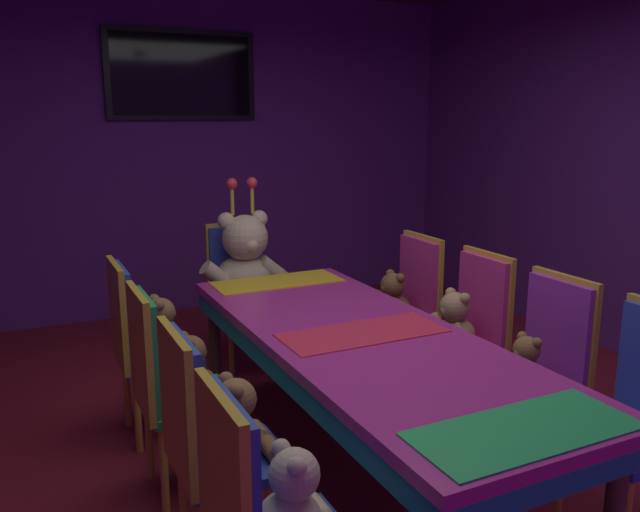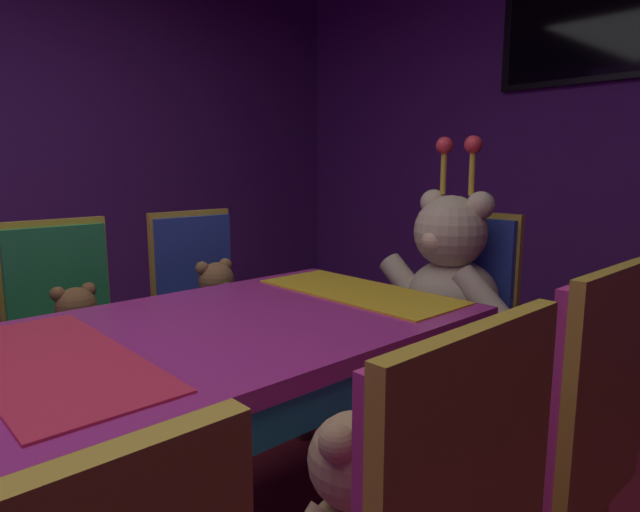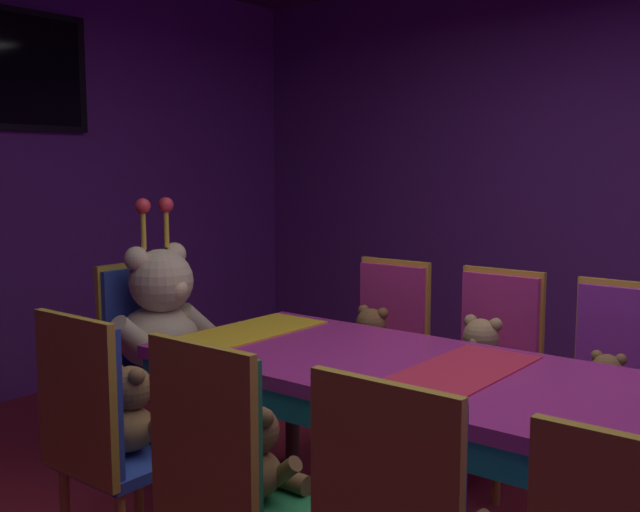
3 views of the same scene
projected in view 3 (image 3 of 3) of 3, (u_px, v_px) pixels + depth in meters
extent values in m
cube|color=#B22D8C|center=(457.00, 380.00, 2.64)|extent=(0.90, 2.44, 0.05)
cube|color=teal|center=(457.00, 400.00, 2.65)|extent=(0.88, 2.39, 0.10)
cylinder|color=#4C3826|center=(292.00, 395.00, 3.66)|extent=(0.07, 0.07, 0.69)
cylinder|color=#4C3826|center=(172.00, 440.00, 3.07)|extent=(0.07, 0.07, 0.69)
cube|color=#E52D4C|center=(457.00, 372.00, 2.64)|extent=(0.77, 0.32, 0.01)
cube|color=yellow|center=(246.00, 332.00, 3.28)|extent=(0.77, 0.32, 0.01)
cube|color=#2D47B2|center=(388.00, 493.00, 1.74)|extent=(0.05, 0.38, 0.50)
cube|color=gold|center=(383.00, 496.00, 1.73)|extent=(0.03, 0.41, 0.55)
sphere|color=olive|center=(430.00, 475.00, 1.90)|extent=(0.16, 0.16, 0.16)
sphere|color=#AE7747|center=(441.00, 472.00, 1.94)|extent=(0.06, 0.06, 0.06)
sphere|color=olive|center=(407.00, 449.00, 1.91)|extent=(0.06, 0.06, 0.06)
sphere|color=olive|center=(448.00, 460.00, 1.84)|extent=(0.06, 0.06, 0.06)
cylinder|color=olive|center=(402.00, 507.00, 1.99)|extent=(0.05, 0.14, 0.13)
cube|color=#268C4C|center=(253.00, 505.00, 2.27)|extent=(0.40, 0.40, 0.04)
cube|color=#268C4C|center=(207.00, 437.00, 2.10)|extent=(0.05, 0.38, 0.50)
cube|color=gold|center=(202.00, 439.00, 2.08)|extent=(0.03, 0.41, 0.55)
ellipsoid|color=brown|center=(252.00, 474.00, 2.26)|extent=(0.18, 0.18, 0.15)
sphere|color=brown|center=(255.00, 430.00, 2.26)|extent=(0.15, 0.15, 0.15)
sphere|color=#99663C|center=(267.00, 429.00, 2.30)|extent=(0.06, 0.06, 0.06)
sphere|color=brown|center=(238.00, 410.00, 2.27)|extent=(0.06, 0.06, 0.06)
sphere|color=brown|center=(265.00, 418.00, 2.20)|extent=(0.06, 0.06, 0.06)
cylinder|color=brown|center=(239.00, 458.00, 2.34)|extent=(0.05, 0.13, 0.12)
cylinder|color=brown|center=(283.00, 473.00, 2.23)|extent=(0.05, 0.13, 0.12)
cylinder|color=brown|center=(267.00, 473.00, 2.39)|extent=(0.06, 0.14, 0.06)
cylinder|color=brown|center=(290.00, 480.00, 2.33)|extent=(0.06, 0.14, 0.06)
cube|color=#2D47B2|center=(129.00, 458.00, 2.64)|extent=(0.40, 0.40, 0.04)
cube|color=#2D47B2|center=(82.00, 396.00, 2.47)|extent=(0.05, 0.38, 0.50)
cube|color=gold|center=(76.00, 398.00, 2.45)|extent=(0.03, 0.41, 0.55)
cylinder|color=gold|center=(139.00, 492.00, 2.89)|extent=(0.04, 0.04, 0.42)
ellipsoid|color=olive|center=(128.00, 429.00, 2.63)|extent=(0.20, 0.20, 0.16)
sphere|color=olive|center=(131.00, 388.00, 2.63)|extent=(0.16, 0.16, 0.16)
sphere|color=#AE7747|center=(143.00, 388.00, 2.67)|extent=(0.06, 0.06, 0.06)
sphere|color=olive|center=(116.00, 370.00, 2.64)|extent=(0.06, 0.06, 0.06)
sphere|color=olive|center=(137.00, 376.00, 2.57)|extent=(0.06, 0.06, 0.06)
cylinder|color=olive|center=(120.00, 415.00, 2.72)|extent=(0.05, 0.14, 0.13)
cylinder|color=olive|center=(155.00, 427.00, 2.60)|extent=(0.05, 0.14, 0.13)
cylinder|color=olive|center=(148.00, 430.00, 2.77)|extent=(0.07, 0.15, 0.07)
cylinder|color=olive|center=(166.00, 436.00, 2.70)|extent=(0.07, 0.15, 0.07)
cube|color=purple|center=(606.00, 418.00, 3.05)|extent=(0.40, 0.40, 0.04)
cube|color=purple|center=(622.00, 346.00, 3.16)|extent=(0.05, 0.38, 0.50)
cube|color=gold|center=(624.00, 345.00, 3.18)|extent=(0.03, 0.41, 0.55)
cylinder|color=gold|center=(578.00, 451.00, 3.31)|extent=(0.04, 0.04, 0.42)
cylinder|color=gold|center=(551.00, 474.00, 3.06)|extent=(0.04, 0.04, 0.42)
cylinder|color=gold|center=(632.00, 496.00, 2.86)|extent=(0.04, 0.04, 0.42)
ellipsoid|color=olive|center=(607.00, 397.00, 3.04)|extent=(0.16, 0.16, 0.13)
sphere|color=olive|center=(607.00, 370.00, 3.02)|extent=(0.13, 0.13, 0.13)
sphere|color=#AE7747|center=(604.00, 375.00, 2.98)|extent=(0.05, 0.05, 0.05)
sphere|color=olive|center=(621.00, 359.00, 2.99)|extent=(0.05, 0.05, 0.05)
sphere|color=olive|center=(597.00, 356.00, 3.05)|extent=(0.05, 0.05, 0.05)
cylinder|color=olive|center=(625.00, 399.00, 2.97)|extent=(0.04, 0.11, 0.11)
cylinder|color=olive|center=(585.00, 392.00, 3.07)|extent=(0.04, 0.11, 0.11)
cylinder|color=olive|center=(609.00, 416.00, 2.94)|extent=(0.05, 0.12, 0.05)
cylinder|color=olive|center=(587.00, 411.00, 2.99)|extent=(0.05, 0.12, 0.05)
cube|color=#CC338C|center=(481.00, 391.00, 3.42)|extent=(0.40, 0.40, 0.04)
cube|color=#CC338C|center=(500.00, 327.00, 3.52)|extent=(0.05, 0.38, 0.50)
cube|color=gold|center=(502.00, 326.00, 3.54)|extent=(0.03, 0.41, 0.55)
cylinder|color=gold|center=(465.00, 423.00, 3.67)|extent=(0.04, 0.04, 0.42)
cylinder|color=gold|center=(527.00, 437.00, 3.47)|extent=(0.04, 0.04, 0.42)
cylinder|color=gold|center=(432.00, 441.00, 3.42)|extent=(0.04, 0.04, 0.42)
cylinder|color=gold|center=(497.00, 458.00, 3.22)|extent=(0.04, 0.04, 0.42)
ellipsoid|color=tan|center=(482.00, 368.00, 3.40)|extent=(0.21, 0.21, 0.16)
sphere|color=tan|center=(481.00, 337.00, 3.37)|extent=(0.16, 0.16, 0.16)
sphere|color=tan|center=(475.00, 342.00, 3.33)|extent=(0.06, 0.06, 0.06)
sphere|color=tan|center=(496.00, 325.00, 3.34)|extent=(0.06, 0.06, 0.06)
sphere|color=tan|center=(471.00, 321.00, 3.42)|extent=(0.06, 0.06, 0.06)
cylinder|color=tan|center=(499.00, 370.00, 3.31)|extent=(0.06, 0.15, 0.14)
cylinder|color=tan|center=(457.00, 362.00, 3.43)|extent=(0.06, 0.15, 0.14)
cylinder|color=tan|center=(479.00, 389.00, 3.27)|extent=(0.07, 0.15, 0.07)
cylinder|color=tan|center=(457.00, 384.00, 3.34)|extent=(0.07, 0.15, 0.07)
cube|color=#CC338C|center=(373.00, 371.00, 3.76)|extent=(0.40, 0.40, 0.04)
cube|color=#CC338C|center=(393.00, 313.00, 3.86)|extent=(0.05, 0.38, 0.50)
cube|color=gold|center=(395.00, 312.00, 3.88)|extent=(0.03, 0.41, 0.55)
cylinder|color=gold|center=(364.00, 401.00, 4.01)|extent=(0.04, 0.04, 0.42)
cylinder|color=gold|center=(416.00, 413.00, 3.81)|extent=(0.04, 0.04, 0.42)
cylinder|color=gold|center=(328.00, 416.00, 3.76)|extent=(0.04, 0.04, 0.42)
cylinder|color=gold|center=(381.00, 430.00, 3.56)|extent=(0.04, 0.04, 0.42)
ellipsoid|color=brown|center=(373.00, 350.00, 3.74)|extent=(0.19, 0.19, 0.15)
sphere|color=brown|center=(371.00, 324.00, 3.71)|extent=(0.15, 0.15, 0.15)
sphere|color=#99663C|center=(365.00, 328.00, 3.67)|extent=(0.06, 0.06, 0.06)
sphere|color=brown|center=(383.00, 313.00, 3.68)|extent=(0.06, 0.06, 0.06)
sphere|color=brown|center=(364.00, 311.00, 3.76)|extent=(0.06, 0.06, 0.06)
cylinder|color=brown|center=(384.00, 352.00, 3.65)|extent=(0.05, 0.14, 0.13)
cylinder|color=brown|center=(353.00, 346.00, 3.77)|extent=(0.05, 0.14, 0.13)
cylinder|color=brown|center=(367.00, 367.00, 3.62)|extent=(0.07, 0.14, 0.07)
cylinder|color=brown|center=(350.00, 364.00, 3.68)|extent=(0.07, 0.14, 0.07)
cube|color=#2D47B2|center=(159.00, 375.00, 3.69)|extent=(0.40, 0.40, 0.04)
cube|color=#2D47B2|center=(135.00, 316.00, 3.77)|extent=(0.38, 0.05, 0.50)
cube|color=gold|center=(132.00, 316.00, 3.78)|extent=(0.41, 0.03, 0.55)
cylinder|color=gold|center=(164.00, 405.00, 3.94)|extent=(0.04, 0.04, 0.42)
cylinder|color=gold|center=(206.00, 417.00, 3.74)|extent=(0.04, 0.04, 0.42)
cylinder|color=gold|center=(114.00, 421.00, 3.69)|extent=(0.04, 0.04, 0.42)
cylinder|color=gold|center=(156.00, 436.00, 3.49)|extent=(0.04, 0.04, 0.42)
ellipsoid|color=beige|center=(158.00, 337.00, 3.66)|extent=(0.39, 0.39, 0.31)
sphere|color=beige|center=(161.00, 281.00, 3.61)|extent=(0.31, 0.31, 0.31)
sphere|color=#FDDCAD|center=(176.00, 288.00, 3.55)|extent=(0.12, 0.12, 0.12)
sphere|color=beige|center=(174.00, 254.00, 3.71)|extent=(0.12, 0.12, 0.12)
sphere|color=beige|center=(136.00, 259.00, 3.52)|extent=(0.12, 0.12, 0.12)
cylinder|color=beige|center=(199.00, 326.00, 3.76)|extent=(0.28, 0.11, 0.26)
cylinder|color=beige|center=(136.00, 340.00, 3.46)|extent=(0.28, 0.11, 0.26)
cylinder|color=beige|center=(210.00, 362.00, 3.60)|extent=(0.29, 0.13, 0.13)
cylinder|color=beige|center=(177.00, 371.00, 3.44)|extent=(0.29, 0.13, 0.13)
cylinder|color=gold|center=(166.00, 226.00, 3.65)|extent=(0.03, 0.03, 0.21)
sphere|color=#E5333F|center=(166.00, 205.00, 3.64)|extent=(0.08, 0.08, 0.08)
cylinder|color=gold|center=(143.00, 228.00, 3.54)|extent=(0.03, 0.03, 0.21)
sphere|color=#E5333F|center=(143.00, 206.00, 3.53)|extent=(0.08, 0.08, 0.08)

